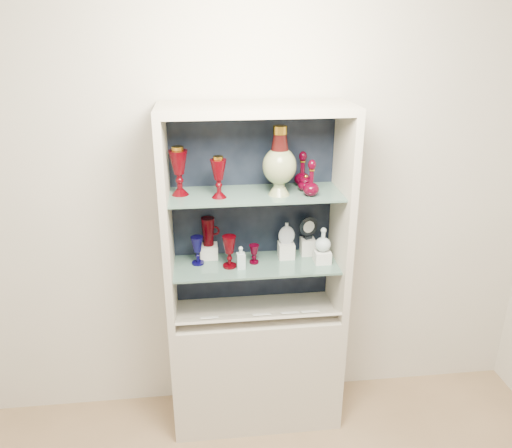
{
  "coord_description": "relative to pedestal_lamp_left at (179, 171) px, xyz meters",
  "views": [
    {
      "loc": [
        -0.29,
        -0.98,
        2.3
      ],
      "look_at": [
        0.0,
        1.53,
        1.3
      ],
      "focal_mm": 35.0,
      "sensor_mm": 36.0,
      "label": 1
    }
  ],
  "objects": [
    {
      "name": "cabinet_side_left",
      "position": [
        -0.08,
        -0.04,
        -0.27
      ],
      "size": [
        0.04,
        0.4,
        1.15
      ],
      "primitive_type": "cube",
      "color": "beige",
      "rests_on": "cabinet_base"
    },
    {
      "name": "cobalt_goblet",
      "position": [
        0.08,
        0.01,
        -0.47
      ],
      "size": [
        0.09,
        0.09,
        0.17
      ],
      "primitive_type": null,
      "rotation": [
        0.0,
        0.0,
        0.38
      ],
      "color": "#0A063D",
      "rests_on": "shelf_lower"
    },
    {
      "name": "riser_ruby_pitcher",
      "position": [
        0.14,
        0.09,
        -0.51
      ],
      "size": [
        0.1,
        0.1,
        0.08
      ],
      "primitive_type": "cube",
      "color": "silver",
      "rests_on": "shelf_lower"
    },
    {
      "name": "ruby_decanter_b",
      "position": [
        0.67,
        0.08,
        -0.03
      ],
      "size": [
        0.12,
        0.12,
        0.21
      ],
      "primitive_type": null,
      "rotation": [
        0.0,
        0.0,
        0.42
      ],
      "color": "#470012",
      "rests_on": "shelf_upper"
    },
    {
      "name": "wall_back",
      "position": [
        0.4,
        0.18,
        -0.2
      ],
      "size": [
        3.5,
        0.02,
        2.8
      ],
      "primitive_type": "cube",
      "color": "beige",
      "rests_on": "ground"
    },
    {
      "name": "label_card_2",
      "position": [
        0.42,
        -0.15,
        -0.8
      ],
      "size": [
        0.1,
        0.06,
        0.03
      ],
      "primitive_type": "cube",
      "rotation": [
        -0.44,
        0.0,
        0.0
      ],
      "color": "white",
      "rests_on": "label_ledge"
    },
    {
      "name": "clear_round_decanter",
      "position": [
        0.78,
        -0.05,
        -0.41
      ],
      "size": [
        0.1,
        0.1,
        0.14
      ],
      "primitive_type": null,
      "rotation": [
        0.0,
        0.0,
        0.08
      ],
      "color": "#ADC2C7",
      "rests_on": "riser_clear_round_decanter"
    },
    {
      "name": "clear_square_bottle",
      "position": [
        0.31,
        -0.07,
        -0.48
      ],
      "size": [
        0.05,
        0.05,
        0.13
      ],
      "primitive_type": null,
      "rotation": [
        0.0,
        0.0,
        0.06
      ],
      "color": "#ADC2C7",
      "rests_on": "shelf_lower"
    },
    {
      "name": "label_ledge",
      "position": [
        0.4,
        -0.15,
        -0.82
      ],
      "size": [
        0.92,
        0.17,
        0.09
      ],
      "primitive_type": "cube",
      "rotation": [
        -0.44,
        0.0,
        0.0
      ],
      "color": "beige",
      "rests_on": "cabinet_base"
    },
    {
      "name": "cabinet_side_right",
      "position": [
        0.88,
        -0.04,
        -0.27
      ],
      "size": [
        0.04,
        0.4,
        1.15
      ],
      "primitive_type": "cube",
      "color": "beige",
      "rests_on": "cabinet_base"
    },
    {
      "name": "riser_clear_round_decanter",
      "position": [
        0.78,
        -0.05,
        -0.51
      ],
      "size": [
        0.09,
        0.09,
        0.07
      ],
      "primitive_type": "cube",
      "color": "silver",
      "rests_on": "shelf_lower"
    },
    {
      "name": "label_card_1",
      "position": [
        0.13,
        -0.15,
        -0.8
      ],
      "size": [
        0.1,
        0.06,
        0.03
      ],
      "primitive_type": "cube",
      "rotation": [
        -0.44,
        0.0,
        0.0
      ],
      "color": "white",
      "rests_on": "label_ledge"
    },
    {
      "name": "ruby_pitcher",
      "position": [
        0.14,
        0.09,
        -0.39
      ],
      "size": [
        0.14,
        0.11,
        0.16
      ],
      "primitive_type": null,
      "rotation": [
        0.0,
        0.0,
        -0.24
      ],
      "color": "#4C0107",
      "rests_on": "riser_ruby_pitcher"
    },
    {
      "name": "pedestal_lamp_right",
      "position": [
        0.2,
        -0.07,
        -0.02
      ],
      "size": [
        0.09,
        0.09,
        0.22
      ],
      "primitive_type": null,
      "rotation": [
        0.0,
        0.0,
        0.02
      ],
      "color": "#4C0107",
      "rests_on": "shelf_upper"
    },
    {
      "name": "enamel_urn",
      "position": [
        0.52,
        -0.06,
        0.05
      ],
      "size": [
        0.2,
        0.2,
        0.37
      ],
      "primitive_type": null,
      "rotation": [
        0.0,
        0.0,
        0.12
      ],
      "color": "#124716",
      "rests_on": "shelf_upper"
    },
    {
      "name": "shelf_upper",
      "position": [
        0.4,
        -0.02,
        -0.14
      ],
      "size": [
        0.92,
        0.34,
        0.01
      ],
      "primitive_type": "cube",
      "color": "slate",
      "rests_on": "cabinet_side_left"
    },
    {
      "name": "flat_flask",
      "position": [
        0.59,
        0.04,
        -0.39
      ],
      "size": [
        0.09,
        0.04,
        0.13
      ],
      "primitive_type": null,
      "rotation": [
        0.0,
        0.0,
        -0.05
      ],
      "color": "#AFB9C3",
      "rests_on": "riser_flat_flask"
    },
    {
      "name": "shelf_lower",
      "position": [
        0.4,
        -0.02,
        -0.56
      ],
      "size": [
        0.92,
        0.34,
        0.01
      ],
      "primitive_type": "cube",
      "color": "slate",
      "rests_on": "cabinet_side_left"
    },
    {
      "name": "label_card_0",
      "position": [
        0.69,
        -0.15,
        -0.8
      ],
      "size": [
        0.1,
        0.06,
        0.03
      ],
      "primitive_type": "cube",
      "rotation": [
        -0.44,
        0.0,
        0.0
      ],
      "color": "white",
      "rests_on": "label_ledge"
    },
    {
      "name": "lidded_bowl",
      "position": [
        0.67,
        -0.01,
        -0.08
      ],
      "size": [
        0.09,
        0.09,
        0.09
      ],
      "primitive_type": null,
      "rotation": [
        0.0,
        0.0,
        0.09
      ],
      "color": "#470012",
      "rests_on": "shelf_upper"
    },
    {
      "name": "riser_flat_flask",
      "position": [
        0.59,
        0.04,
        -0.5
      ],
      "size": [
        0.09,
        0.09,
        0.09
      ],
      "primitive_type": "cube",
      "color": "silver",
      "rests_on": "shelf_lower"
    },
    {
      "name": "riser_cameo_medallion",
      "position": [
        0.72,
        0.07,
        -0.5
      ],
      "size": [
        0.08,
        0.08,
        0.1
      ],
      "primitive_type": "cube",
      "color": "silver",
      "rests_on": "shelf_lower"
    },
    {
      "name": "cabinet_back_panel",
      "position": [
        0.4,
        0.15,
        -0.27
      ],
      "size": [
        0.98,
        0.02,
        1.15
      ],
      "primitive_type": "cube",
      "color": "black",
      "rests_on": "cabinet_base"
    },
    {
      "name": "cabinet_base",
      "position": [
        0.4,
        -0.04,
        -1.22
      ],
      "size": [
        1.0,
        0.4,
        0.75
      ],
      "primitive_type": "cube",
      "color": "beige",
      "rests_on": "ground"
    },
    {
      "name": "label_card_3",
      "position": [
        0.58,
        -0.15,
        -0.8
      ],
      "size": [
        0.1,
        0.06,
        0.03
      ],
      "primitive_type": "cube",
      "rotation": [
        -0.44,
        0.0,
        0.0
      ],
      "color": "white",
      "rests_on": "label_ledge"
    },
    {
      "name": "cabinet_top_cap",
      "position": [
        0.4,
        -0.04,
        0.32
      ],
      "size": [
        1.0,
        0.4,
        0.04
      ],
      "primitive_type": "cube",
      "color": "beige",
      "rests_on": "cabinet_side_left"
    },
    {
      "name": "pedestal_lamp_left",
      "position": [
        0.0,
        0.0,
        0.0
      ],
      "size": [
        0.12,
        0.12,
        0.26
      ],
      "primitive_type": null,
      "rotation": [
        0.0,
        0.0,
        0.24
      ],
      "color": "#4C0107",
      "rests_on": "shelf_upper"
    },
    {
      "name": "cameo_medallion",
      "position": [
        0.72,
        0.07,
        -0.38
      ],
      "size": [
        0.12,
        0.08,
        0.14
      ],
      "primitive_type": null,
      "rotation": [
        0.0,
        0.0,
        0.31
      ],
      "color": "black",
      "rests_on": "riser_cameo_medallion"
    },
    {
      "name": "ruby_goblet_tall",
      "position": [
        0.25,
        -0.05,
        -0.46
      ],
      "size": [
        0.08,
        0.08,
        0.19
      ],
      "primitive_type": null,
      "rotation": [
        0.0,
        0.0,
        0.03
      ],
      "color": "#4C0107",
      "rests_on": "shelf_lower"
    },
    {
      "name": "ruby_goblet_small",
      "position": [
        0.39,
        -0.01,
        -0.49
      ],
      "size": [
        0.07,
        0.07,
        0.11
      ],
      "primitive_type": null,
      "rotation": [
        0.0,
        0.0,
        0.24
      ],
      "color": "#470012",
      "rests_on": "shelf_lower"
    },
    {
      "name": "ruby_decanter_a",
      "position": [
        0.68,
        -0.1,
        -0.02
      ],
      "size": [
        0.1,
        0.1,
        0.22
      ],
      "primitive_type": null,
      "rotation": [
        0.0,
        0.0,
        0.23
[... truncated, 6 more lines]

